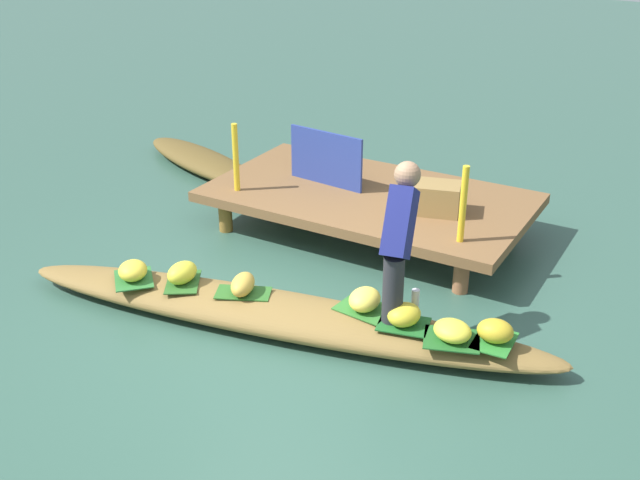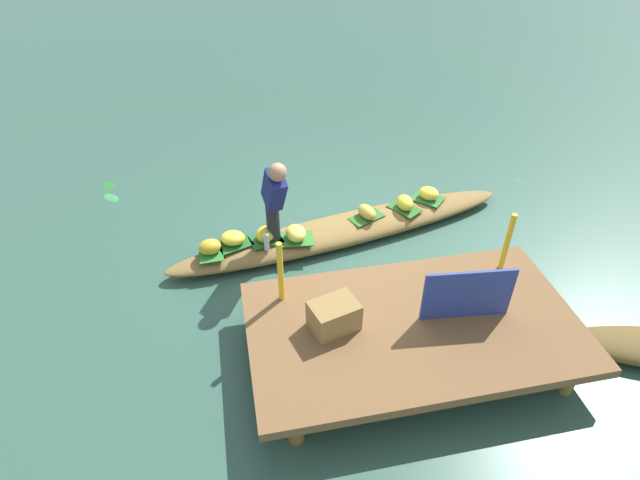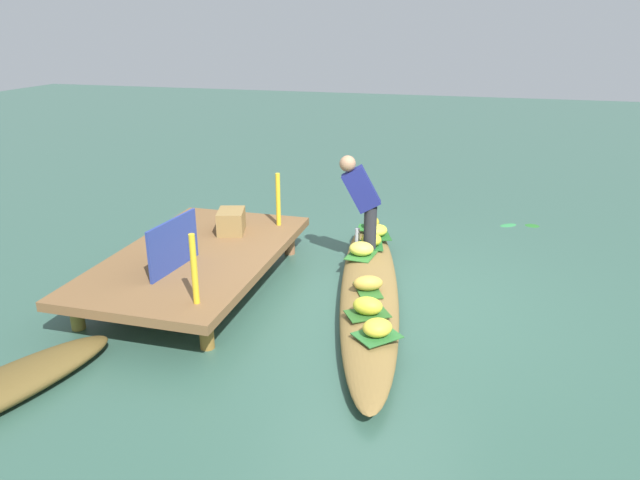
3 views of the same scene
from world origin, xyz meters
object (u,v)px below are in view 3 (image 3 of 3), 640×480
Objects in this scene: water_bottle at (357,236)px; produce_crate at (231,221)px; vendor_boat at (369,289)px; banana_bunch_2 at (361,249)px; banana_bunch_0 at (371,239)px; banana_bunch_4 at (368,283)px; banana_bunch_6 at (378,230)px; market_banner at (174,245)px; banana_bunch_3 at (377,328)px; vendor_person at (362,197)px; banana_bunch_5 at (368,306)px; banana_bunch_1 at (371,222)px.

water_bottle is 0.50× the size of produce_crate.
vendor_boat is 0.75m from banana_bunch_2.
banana_bunch_4 is at bearing -170.73° from banana_bunch_0.
banana_bunch_4 is at bearing -173.22° from banana_bunch_6.
market_banner is at bearing 133.24° from banana_bunch_0.
vendor_boat is 15.30× the size of banana_bunch_2.
market_banner reaches higher than banana_bunch_3.
banana_bunch_0 is 0.62m from vendor_person.
banana_bunch_6 is (2.27, 0.31, -0.01)m from banana_bunch_5.
market_banner reaches higher than produce_crate.
banana_bunch_1 reaches higher than banana_bunch_6.
banana_bunch_0 is 0.39m from banana_bunch_6.
water_bottle reaches higher than banana_bunch_6.
banana_bunch_1 is 0.84× the size of banana_bunch_4.
vendor_person is 2.37m from market_banner.
banana_bunch_4 is at bearing -114.23° from produce_crate.
vendor_person reaches higher than water_bottle.
banana_bunch_5 is at bearing -170.16° from banana_bunch_1.
vendor_person is at bearing 13.87° from banana_bunch_5.
banana_bunch_4 is 2.15m from produce_crate.
banana_bunch_6 is at bearing -63.86° from produce_crate.
banana_bunch_0 is 2.33m from banana_bunch_3.
banana_bunch_1 is 0.99m from vendor_person.
banana_bunch_2 is at bearing -166.15° from vendor_person.
vendor_person is 5.48× the size of water_bottle.
market_banner is (0.15, 2.16, 0.37)m from banana_bunch_5.
vendor_boat is at bearing -170.19° from banana_bunch_0.
banana_bunch_4 is 2.13m from market_banner.
banana_bunch_3 is (-1.91, -0.54, -0.00)m from banana_bunch_2.
water_bottle is at bearing 27.62° from vendor_person.
vendor_person is (-0.52, 0.13, 0.60)m from banana_bunch_6.
vendor_boat is 1.75m from banana_bunch_1.
banana_bunch_2 is 1.69m from produce_crate.
banana_bunch_2 is at bearing 171.27° from banana_bunch_0.
water_bottle is 2.43m from market_banner.
market_banner is at bearing 98.06° from vendor_boat.
banana_bunch_5 reaches higher than banana_bunch_3.
vendor_boat is 16.62× the size of banana_bunch_3.
vendor_boat is at bearing -169.95° from banana_bunch_1.
market_banner reaches higher than banana_bunch_1.
vendor_boat is 2.21m from market_banner.
vendor_person is at bearing -78.19° from produce_crate.
banana_bunch_5 is (-0.84, -0.14, 0.22)m from vendor_boat.
banana_bunch_5 is 1.96m from water_bottle.
banana_bunch_0 is 0.94× the size of banana_bunch_6.
banana_bunch_5 is at bearing -124.79° from produce_crate.
produce_crate is (-1.13, 1.60, 0.24)m from banana_bunch_1.
banana_bunch_4 is (-1.34, -0.22, -0.00)m from banana_bunch_0.
banana_bunch_5 is 1.35× the size of water_bottle.
banana_bunch_1 is at bearing -54.80° from produce_crate.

